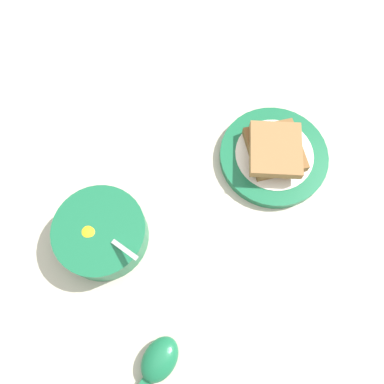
{
  "coord_description": "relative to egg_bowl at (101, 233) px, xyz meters",
  "views": [
    {
      "loc": [
        -0.07,
        -0.14,
        0.6
      ],
      "look_at": [
        -0.04,
        0.06,
        0.02
      ],
      "focal_mm": 35.0,
      "sensor_mm": 36.0,
      "label": 1
    }
  ],
  "objects": [
    {
      "name": "ground_plane",
      "position": [
        0.19,
        -0.01,
        -0.03
      ],
      "size": [
        3.0,
        3.0,
        0.0
      ],
      "primitive_type": "plane",
      "color": "beige"
    },
    {
      "name": "egg_bowl",
      "position": [
        0.0,
        0.0,
        0.0
      ],
      "size": [
        0.14,
        0.14,
        0.08
      ],
      "color": "#196B42",
      "rests_on": "ground_plane"
    },
    {
      "name": "toast_sandwich",
      "position": [
        0.3,
        0.11,
        0.01
      ],
      "size": [
        0.1,
        0.11,
        0.03
      ],
      "color": "brown",
      "rests_on": "toast_plate"
    },
    {
      "name": "soup_spoon",
      "position": [
        0.07,
        -0.2,
        -0.01
      ],
      "size": [
        0.13,
        0.15,
        0.03
      ],
      "color": "#196B42",
      "rests_on": "ground_plane"
    },
    {
      "name": "toast_plate",
      "position": [
        0.3,
        0.11,
        -0.02
      ],
      "size": [
        0.19,
        0.19,
        0.02
      ],
      "color": "#196B42",
      "rests_on": "ground_plane"
    }
  ]
}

